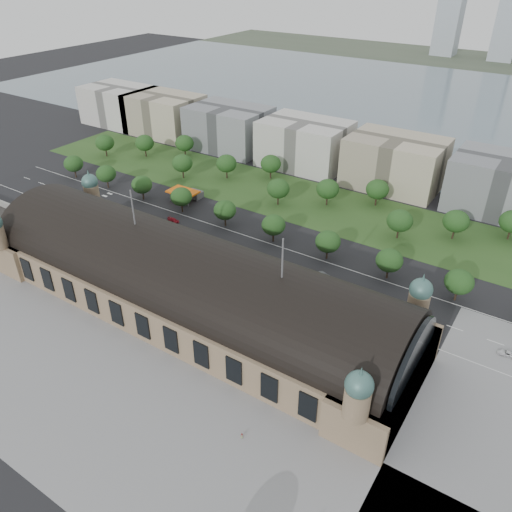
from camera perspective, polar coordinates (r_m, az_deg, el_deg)
The scene contains 53 objects.
ground at distance 166.70m, azimuth -7.70°, elevation -5.94°, with size 900.00×900.00×0.00m, color black.
station at distance 160.67m, azimuth -7.96°, elevation -3.04°, with size 150.00×48.40×44.30m.
plaza_south at distance 139.64m, azimuth -16.53°, elevation -16.43°, with size 190.00×48.00×0.12m, color gray.
road_slab at distance 201.51m, azimuth -5.12°, elevation 1.49°, with size 260.00×26.00×0.10m, color black.
grass_belt at distance 239.54m, azimuth 3.97°, elevation 6.70°, with size 300.00×45.00×0.10m, color #2D4F1F.
petrol_station at distance 238.24m, azimuth -7.60°, elevation 7.13°, with size 14.00×13.00×5.05m.
lake at distance 417.47m, azimuth 20.68°, elevation 15.81°, with size 700.00×320.00×0.08m, color slate.
far_shore at distance 610.08m, azimuth 25.95°, elevation 19.30°, with size 700.00×120.00×0.14m, color #44513D.
far_tower_left at distance 626.22m, azimuth 21.30°, elevation 24.27°, with size 24.00×24.00×80.00m, color #9EA8B2.
far_tower_mid at distance 614.32m, azimuth 27.13°, elevation 23.21°, with size 24.00×24.00×85.00m, color #9EA8B2.
office_0 at distance 358.60m, azimuth -15.31°, elevation 16.31°, with size 45.00×32.00×24.00m, color silver.
office_1 at distance 330.69m, azimuth -10.40°, elevation 15.63°, with size 45.00×32.00×24.00m, color #C1B597.
office_2 at distance 299.68m, azimuth -3.11°, elevation 14.41°, with size 45.00×32.00×24.00m, color gray.
office_3 at distance 274.35m, azimuth 5.57°, elevation 12.65°, with size 45.00×32.00×24.00m, color silver.
office_4 at distance 256.36m, azimuth 15.57°, elevation 10.25°, with size 45.00×32.00×24.00m, color #C1B597.
office_5 at distance 247.34m, azimuth 26.49°, elevation 7.22°, with size 45.00×32.00×24.00m, color gray.
tree_row_0 at distance 274.81m, azimuth -20.14°, elevation 9.88°, with size 9.60×9.60×11.52m.
tree_row_1 at distance 256.89m, azimuth -16.76°, elevation 9.00°, with size 9.60×9.60×11.52m.
tree_row_2 at distance 240.04m, azimuth -12.92°, elevation 7.96°, with size 9.60×9.60×11.52m.
tree_row_3 at distance 224.49m, azimuth -8.54°, elevation 6.72°, with size 9.60×9.60×11.52m.
tree_row_4 at distance 210.54m, azimuth -3.57°, elevation 5.26°, with size 9.60×9.60×11.52m.
tree_row_5 at distance 198.52m, azimuth 2.01°, elevation 3.57°, with size 9.60×9.60×11.52m.
tree_row_6 at distance 188.80m, azimuth 8.23°, elevation 1.64°, with size 9.60×9.60×11.52m.
tree_row_7 at distance 181.74m, azimuth 15.00°, elevation -0.49°, with size 9.60×9.60×11.52m.
tree_row_8 at distance 177.67m, azimuth 22.20°, elevation -2.75°, with size 9.60×9.60×11.52m.
tree_belt_0 at distance 299.33m, azimuth -16.90°, elevation 12.30°, with size 10.40×10.40×12.48m.
tree_belt_1 at distance 293.33m, azimuth -12.62°, elevation 12.51°, with size 10.40×10.40×12.48m.
tree_belt_2 at distance 288.95m, azimuth -8.18°, elevation 12.65°, with size 10.40×10.40×12.48m.
tree_belt_3 at distance 260.22m, azimuth -8.42°, elevation 10.46°, with size 10.40×10.40×12.48m.
tree_belt_4 at distance 257.54m, azimuth -3.39°, elevation 10.51°, with size 10.40×10.40×12.48m.
tree_belt_5 at distance 256.79m, azimuth 1.70°, elevation 10.49°, with size 10.40×10.40×12.48m.
tree_belt_6 at distance 228.76m, azimuth 2.56°, elevation 7.71°, with size 10.40×10.40×12.48m.
tree_belt_7 at distance 230.45m, azimuth 8.20°, elevation 7.60°, with size 10.40×10.40×12.48m.
tree_belt_8 at distance 234.29m, azimuth 13.71°, elevation 7.41°, with size 10.40×10.40×12.48m.
tree_belt_9 at distance 208.43m, azimuth 16.11°, elevation 3.90°, with size 10.40×10.40×12.48m.
tree_belt_10 at distance 215.37m, azimuth 21.90°, elevation 3.71°, with size 10.40×10.40×12.48m.
traffic_car_1 at distance 253.48m, azimuth -19.09°, elevation 6.59°, with size 1.36×3.90×1.28m, color gray.
traffic_car_2 at distance 218.12m, azimuth -14.41°, elevation 3.27°, with size 2.32×5.04×1.40m, color black.
traffic_car_3 at distance 219.21m, azimuth -9.43°, elevation 4.06°, with size 2.30×5.66×1.64m, color maroon.
traffic_car_4 at distance 187.30m, azimuth 0.12°, elevation -0.66°, with size 1.75×4.35×1.48m, color #192246.
traffic_car_5 at distance 181.55m, azimuth 7.73°, elevation -2.14°, with size 1.62×4.64×1.53m, color #515258.
traffic_car_6 at distance 164.82m, azimuth 26.72°, elevation -9.91°, with size 2.36×5.13×1.43m, color white.
parked_car_0 at distance 230.24m, azimuth -19.70°, elevation 3.94°, with size 1.64×4.71×1.55m, color black.
parked_car_1 at distance 217.37m, azimuth -16.72°, elevation 2.77°, with size 2.15×4.66×1.29m, color maroon.
parked_car_2 at distance 224.30m, azimuth -17.12°, elevation 3.63°, with size 1.79×4.39×1.27m, color #1D1A49.
parked_car_3 at distance 212.39m, azimuth -14.08°, elevation 2.54°, with size 1.95×4.86×1.66m, color #5A5E62.
parked_car_4 at distance 205.34m, azimuth -11.96°, elevation 1.73°, with size 1.52×4.37×1.44m, color white.
parked_car_5 at distance 213.24m, azimuth -14.30°, elevation 2.60°, with size 2.42×5.25×1.46m, color gray.
parked_car_6 at distance 191.53m, azimuth -8.82°, elevation -0.25°, with size 2.31×5.67×1.65m, color black.
bus_west at distance 183.62m, azimuth -2.03°, elevation -1.13°, with size 2.55×10.88×3.03m, color #B41C2A.
bus_mid at distance 173.25m, azimuth 3.43°, elevation -3.33°, with size 2.88×12.32×3.43m, color silver.
bus_east at distance 177.47m, azimuth 3.81°, elevation -2.40°, with size 2.88×12.32×3.43m, color beige.
pedestrian_0 at distance 128.13m, azimuth -1.63°, elevation -19.85°, with size 0.75×0.43×1.54m, color gray.
Camera 1 is at (90.45, -96.79, 101.19)m, focal length 35.00 mm.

